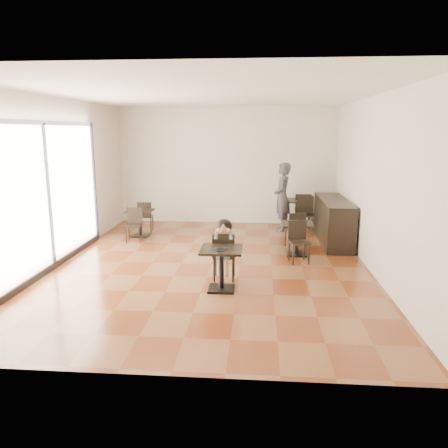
# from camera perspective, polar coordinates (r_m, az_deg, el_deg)

# --- Properties ---
(floor) EXTENTS (6.00, 8.00, 0.01)m
(floor) POSITION_cam_1_polar(r_m,az_deg,el_deg) (8.59, -1.69, -5.25)
(floor) COLOR brown
(floor) RESTS_ON ground
(ceiling) EXTENTS (6.00, 8.00, 0.01)m
(ceiling) POSITION_cam_1_polar(r_m,az_deg,el_deg) (8.22, -1.83, 16.55)
(ceiling) COLOR white
(ceiling) RESTS_ON floor
(wall_back) EXTENTS (6.00, 0.01, 3.20)m
(wall_back) POSITION_cam_1_polar(r_m,az_deg,el_deg) (12.22, 0.33, 7.60)
(wall_back) COLOR beige
(wall_back) RESTS_ON floor
(wall_front) EXTENTS (6.00, 0.01, 3.20)m
(wall_front) POSITION_cam_1_polar(r_m,az_deg,el_deg) (4.36, -7.59, -0.78)
(wall_front) COLOR beige
(wall_front) RESTS_ON floor
(wall_left) EXTENTS (0.01, 8.00, 3.20)m
(wall_left) POSITION_cam_1_polar(r_m,az_deg,el_deg) (9.09, -20.99, 5.24)
(wall_left) COLOR beige
(wall_left) RESTS_ON floor
(wall_right) EXTENTS (0.01, 8.00, 3.20)m
(wall_right) POSITION_cam_1_polar(r_m,az_deg,el_deg) (8.47, 18.94, 4.93)
(wall_right) COLOR beige
(wall_right) RESTS_ON floor
(storefront_window) EXTENTS (0.04, 4.50, 2.60)m
(storefront_window) POSITION_cam_1_polar(r_m,az_deg,el_deg) (8.66, -22.12, 3.50)
(storefront_window) COLOR white
(storefront_window) RESTS_ON floor
(child_table) EXTENTS (0.67, 0.67, 0.70)m
(child_table) POSITION_cam_1_polar(r_m,az_deg,el_deg) (7.14, -0.33, -5.94)
(child_table) COLOR black
(child_table) RESTS_ON floor
(child_chair) EXTENTS (0.38, 0.38, 0.85)m
(child_chair) POSITION_cam_1_polar(r_m,az_deg,el_deg) (7.64, 0.03, -4.15)
(child_chair) COLOR black
(child_chair) RESTS_ON floor
(child) EXTENTS (0.38, 0.53, 1.07)m
(child) POSITION_cam_1_polar(r_m,az_deg,el_deg) (7.61, 0.03, -3.36)
(child) COLOR slate
(child) RESTS_ON child_chair
(plate) EXTENTS (0.24, 0.24, 0.01)m
(plate) POSITION_cam_1_polar(r_m,az_deg,el_deg) (6.94, -0.40, -3.37)
(plate) COLOR black
(plate) RESTS_ON child_table
(pizza_slice) EXTENTS (0.25, 0.19, 0.06)m
(pizza_slice) POSITION_cam_1_polar(r_m,az_deg,el_deg) (7.33, -0.09, -0.81)
(pizza_slice) COLOR tan
(pizza_slice) RESTS_ON child
(adult_patron) EXTENTS (0.46, 0.67, 1.77)m
(adult_patron) POSITION_cam_1_polar(r_m,az_deg,el_deg) (11.37, 7.62, 3.51)
(adult_patron) COLOR #3F3E44
(adult_patron) RESTS_ON floor
(cafe_table_mid) EXTENTS (0.76, 0.76, 0.68)m
(cafe_table_mid) POSITION_cam_1_polar(r_m,az_deg,el_deg) (9.26, 9.48, -1.94)
(cafe_table_mid) COLOR black
(cafe_table_mid) RESTS_ON floor
(cafe_table_left) EXTENTS (0.67, 0.67, 0.65)m
(cafe_table_left) POSITION_cam_1_polar(r_m,az_deg,el_deg) (10.92, -10.90, 0.09)
(cafe_table_left) COLOR black
(cafe_table_left) RESTS_ON floor
(cafe_table_back) EXTENTS (0.77, 0.77, 0.77)m
(cafe_table_back) POSITION_cam_1_polar(r_m,az_deg,el_deg) (11.77, 9.53, 1.30)
(cafe_table_back) COLOR black
(cafe_table_back) RESTS_ON floor
(chair_mid_a) EXTENTS (0.44, 0.44, 0.82)m
(chair_mid_a) POSITION_cam_1_polar(r_m,az_deg,el_deg) (9.78, 9.23, -0.77)
(chair_mid_a) COLOR black
(chair_mid_a) RESTS_ON floor
(chair_mid_b) EXTENTS (0.44, 0.44, 0.82)m
(chair_mid_b) POSITION_cam_1_polar(r_m,az_deg,el_deg) (8.71, 9.79, -2.38)
(chair_mid_b) COLOR black
(chair_mid_b) RESTS_ON floor
(chair_left_a) EXTENTS (0.38, 0.38, 0.79)m
(chair_left_a) POSITION_cam_1_polar(r_m,az_deg,el_deg) (11.43, -10.18, 0.99)
(chair_left_a) COLOR black
(chair_left_a) RESTS_ON floor
(chair_left_b) EXTENTS (0.38, 0.38, 0.79)m
(chair_left_b) POSITION_cam_1_polar(r_m,az_deg,el_deg) (10.39, -11.71, -0.19)
(chair_left_b) COLOR black
(chair_left_b) RESTS_ON floor
(chair_back_a) EXTENTS (0.44, 0.44, 0.93)m
(chair_back_a) POSITION_cam_1_polar(r_m,az_deg,el_deg) (11.89, 10.25, 1.76)
(chair_back_a) COLOR black
(chair_back_a) RESTS_ON floor
(chair_back_b) EXTENTS (0.44, 0.44, 0.93)m
(chair_back_b) POSITION_cam_1_polar(r_m,az_deg,el_deg) (11.24, 10.57, 1.15)
(chair_back_b) COLOR black
(chair_back_b) RESTS_ON floor
(service_counter) EXTENTS (0.60, 2.40, 1.00)m
(service_counter) POSITION_cam_1_polar(r_m,az_deg,el_deg) (10.50, 14.06, 0.42)
(service_counter) COLOR black
(service_counter) RESTS_ON floor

